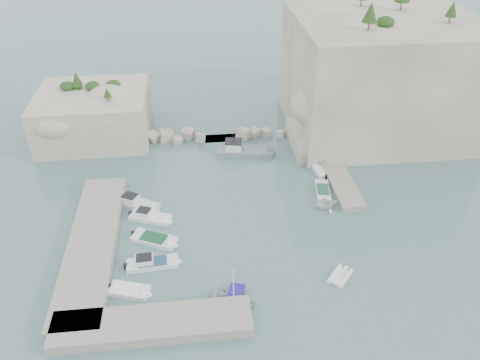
{
  "coord_description": "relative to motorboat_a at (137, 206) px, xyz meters",
  "views": [
    {
      "loc": [
        -5.16,
        -40.66,
        35.09
      ],
      "look_at": [
        0.0,
        6.0,
        3.0
      ],
      "focal_mm": 35.0,
      "sensor_mm": 36.0,
      "label": 1
    }
  ],
  "objects": [
    {
      "name": "tender_east_b",
      "position": [
        23.46,
        0.1,
        0.0
      ],
      "size": [
        2.44,
        5.11,
        0.7
      ],
      "primitive_type": null,
      "rotation": [
        0.0,
        0.0,
        1.41
      ],
      "color": "silver",
      "rests_on": "ground"
    },
    {
      "name": "tender_east_a",
      "position": [
        23.03,
        -2.92,
        0.0
      ],
      "size": [
        3.5,
        3.17,
        1.6
      ],
      "primitive_type": "imported",
      "rotation": [
        0.0,
        0.0,
        1.77
      ],
      "color": "white",
      "rests_on": "ground"
    },
    {
      "name": "outcrop_west",
      "position": [
        -7.21,
        18.79,
        3.5
      ],
      "size": [
        16.0,
        14.0,
        7.0
      ],
      "primitive_type": "cube",
      "color": "beige",
      "rests_on": "ground"
    },
    {
      "name": "quay_west",
      "position": [
        -4.21,
        -7.21,
        0.55
      ],
      "size": [
        5.0,
        24.0,
        1.1
      ],
      "primitive_type": "cube",
      "color": "#9E9689",
      "rests_on": "ground"
    },
    {
      "name": "motorboat_e",
      "position": [
        0.31,
        -14.19,
        0.0
      ],
      "size": [
        4.68,
        2.98,
        0.7
      ],
      "primitive_type": null,
      "rotation": [
        0.0,
        0.0,
        -0.3
      ],
      "color": "white",
      "rests_on": "ground"
    },
    {
      "name": "cliff_terrace",
      "position": [
        25.79,
        11.79,
        1.25
      ],
      "size": [
        8.0,
        10.0,
        2.5
      ],
      "primitive_type": "cube",
      "color": "beige",
      "rests_on": "ground"
    },
    {
      "name": "vegetation",
      "position": [
        30.63,
        18.19,
        17.93
      ],
      "size": [
        53.48,
        13.88,
        13.4
      ],
      "color": "#1E4219",
      "rests_on": "ground"
    },
    {
      "name": "rowboat_mast",
      "position": [
        10.37,
        -16.61,
        2.57
      ],
      "size": [
        0.1,
        0.1,
        4.2
      ],
      "primitive_type": "cylinder",
      "color": "white",
      "rests_on": "rowboat"
    },
    {
      "name": "motorboat_a",
      "position": [
        0.0,
        0.0,
        0.0
      ],
      "size": [
        6.54,
        4.85,
        1.4
      ],
      "primitive_type": null,
      "rotation": [
        0.0,
        0.0,
        -0.52
      ],
      "color": "silver",
      "rests_on": "ground"
    },
    {
      "name": "breakwater",
      "position": [
        11.79,
        15.79,
        0.7
      ],
      "size": [
        28.0,
        3.0,
        1.4
      ],
      "primitive_type": "cube",
      "color": "beige",
      "rests_on": "ground"
    },
    {
      "name": "inflatable_dinghy",
      "position": [
        21.46,
        -14.49,
        0.0
      ],
      "size": [
        3.31,
        3.46,
        0.44
      ],
      "primitive_type": null,
      "rotation": [
        0.0,
        0.0,
        0.85
      ],
      "color": "white",
      "rests_on": "ground"
    },
    {
      "name": "motorboat_d",
      "position": [
        2.44,
        -10.65,
        0.0
      ],
      "size": [
        6.0,
        2.11,
        1.4
      ],
      "primitive_type": null,
      "rotation": [
        0.0,
        0.0,
        0.06
      ],
      "color": "silver",
      "rests_on": "ground"
    },
    {
      "name": "cliff_east",
      "position": [
        35.79,
        16.79,
        8.5
      ],
      "size": [
        26.0,
        22.0,
        17.0
      ],
      "primitive_type": "cube",
      "color": "beige",
      "rests_on": "ground"
    },
    {
      "name": "ground",
      "position": [
        12.79,
        -6.21,
        0.0
      ],
      "size": [
        400.0,
        400.0,
        0.0
      ],
      "primitive_type": "plane",
      "color": "slate",
      "rests_on": "ground"
    },
    {
      "name": "ledge_east",
      "position": [
        26.29,
        3.79,
        0.4
      ],
      "size": [
        3.0,
        16.0,
        0.8
      ],
      "primitive_type": "cube",
      "color": "#9E9689",
      "rests_on": "ground"
    },
    {
      "name": "work_boat",
      "position": [
        14.66,
        10.75,
        0.0
      ],
      "size": [
        9.08,
        3.95,
        2.2
      ],
      "primitive_type": null,
      "rotation": [
        0.0,
        0.0,
        -0.16
      ],
      "color": "slate",
      "rests_on": "ground"
    },
    {
      "name": "quay_south",
      "position": [
        2.79,
        -18.71,
        0.55
      ],
      "size": [
        18.0,
        4.0,
        1.1
      ],
      "primitive_type": "cube",
      "color": "#9E9689",
      "rests_on": "ground"
    },
    {
      "name": "tender_east_c",
      "position": [
        24.37,
        5.55,
        0.0
      ],
      "size": [
        2.53,
        5.55,
        0.7
      ],
      "primitive_type": null,
      "rotation": [
        0.0,
        0.0,
        1.73
      ],
      "color": "white",
      "rests_on": "ground"
    },
    {
      "name": "motorboat_b",
      "position": [
        1.83,
        -2.91,
        0.0
      ],
      "size": [
        5.66,
        3.53,
        1.4
      ],
      "primitive_type": null,
      "rotation": [
        0.0,
        0.0,
        -0.36
      ],
      "color": "white",
      "rests_on": "ground"
    },
    {
      "name": "rowboat",
      "position": [
        10.37,
        -16.61,
        0.0
      ],
      "size": [
        5.36,
        4.54,
        0.94
      ],
      "primitive_type": "imported",
      "rotation": [
        0.0,
        0.0,
        1.24
      ],
      "color": "white",
      "rests_on": "ground"
    },
    {
      "name": "motorboat_c",
      "position": [
        2.41,
        -6.82,
        0.0
      ],
      "size": [
        5.86,
        4.2,
        0.7
      ],
      "primitive_type": null,
      "rotation": [
        0.0,
        0.0,
        -0.45
      ],
      "color": "white",
      "rests_on": "ground"
    },
    {
      "name": "tender_east_d",
      "position": [
        23.99,
        6.59,
        0.0
      ],
      "size": [
        4.38,
        2.48,
        1.59
      ],
      "primitive_type": "imported",
      "rotation": [
        0.0,
        0.0,
        1.33
      ],
      "color": "silver",
      "rests_on": "ground"
    }
  ]
}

